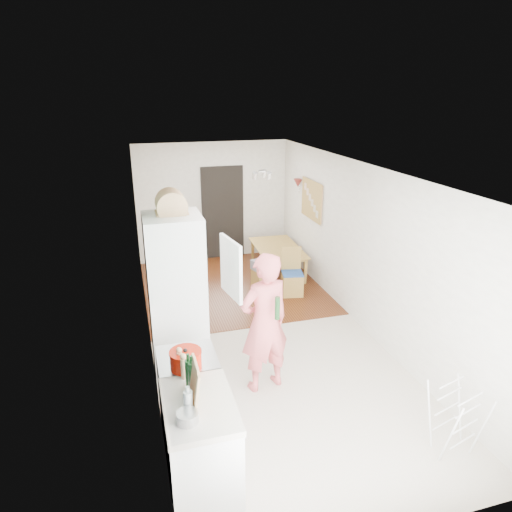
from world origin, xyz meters
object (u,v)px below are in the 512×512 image
dining_table (279,262)px  drying_rack (455,420)px  person (265,311)px  stool (263,280)px  dining_chair (292,273)px

dining_table → drying_rack: 5.10m
person → drying_rack: bearing=120.7°
dining_table → stool: 0.98m
person → dining_chair: size_ratio=2.42×
dining_chair → stool: dining_chair is taller
dining_chair → dining_table: bearing=94.8°
dining_chair → drying_rack: dining_chair is taller
dining_chair → stool: (-0.46, 0.28, -0.21)m
person → dining_table: person is taller
person → dining_table: size_ratio=1.59×
dining_table → drying_rack: (0.15, -5.09, 0.14)m
person → stool: 2.97m
dining_table → stool: (-0.58, -0.79, -0.01)m
dining_table → dining_chair: (-0.11, -1.08, 0.20)m
stool → drying_rack: size_ratio=0.58×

